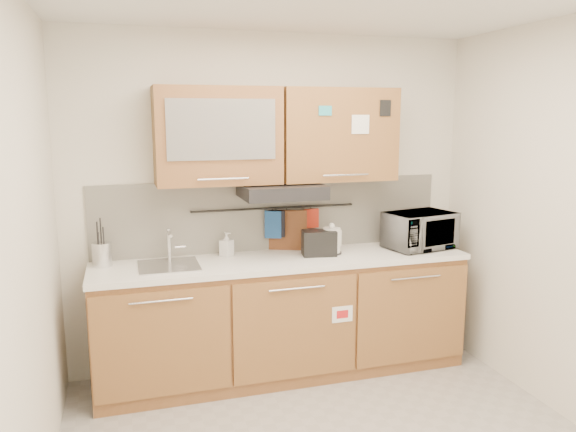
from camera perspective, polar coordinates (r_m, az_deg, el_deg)
wall_back at (r=4.44m, az=-1.55°, el=1.43°), size 3.20×0.00×3.20m
wall_left at (r=2.85m, az=-25.38°, el=-4.54°), size 0.00×3.00×3.00m
base_cabinet at (r=4.38m, az=-0.41°, el=-10.81°), size 2.80×0.64×0.88m
countertop at (r=4.23m, az=-0.41°, el=-4.55°), size 2.82×0.62×0.04m
backsplash at (r=4.45m, az=-1.50°, el=0.13°), size 2.80×0.02×0.56m
upper_cabinets at (r=4.22m, az=-1.01°, el=8.21°), size 1.82×0.37×0.70m
range_hood at (r=4.19m, az=-0.65°, el=2.55°), size 0.60×0.46×0.10m
sink at (r=4.09m, az=-12.01°, el=-4.93°), size 0.42×0.40×0.26m
utensil_rail at (r=4.40m, az=-1.37°, el=0.82°), size 1.30×0.02×0.02m
utensil_crock at (r=4.19m, az=-18.37°, el=-3.68°), size 0.17×0.17×0.34m
kettle at (r=4.35m, az=4.46°, el=-2.59°), size 0.18×0.18×0.24m
toaster at (r=4.29m, az=3.17°, el=-2.73°), size 0.28×0.19×0.19m
microwave at (r=4.63m, az=13.22°, el=-1.43°), size 0.59×0.46×0.29m
soap_bottle at (r=4.29m, az=-6.26°, el=-2.87°), size 0.12×0.12×0.18m
cutting_board at (r=4.45m, az=-0.08°, el=-1.85°), size 0.30×0.13×0.38m
oven_mitt at (r=4.40m, az=-1.52°, el=-0.87°), size 0.13×0.08×0.22m
dark_pouch at (r=4.41m, az=-1.17°, el=-0.79°), size 0.14×0.09×0.21m
pot_holder at (r=4.49m, az=2.39°, el=-0.24°), size 0.13×0.03×0.15m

